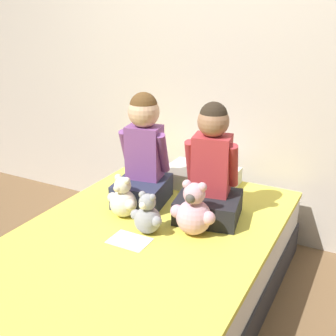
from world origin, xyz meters
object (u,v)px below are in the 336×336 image
sign_card (130,241)px  child_on_left (143,155)px  teddy_bear_held_by_right_child (194,212)px  teddy_bear_between_children (147,216)px  bed (142,271)px  pillow_at_headboard (200,177)px  teddy_bear_held_by_left_child (123,199)px  child_on_right (211,172)px

sign_card → child_on_left: bearing=112.1°
teddy_bear_held_by_right_child → child_on_left: bearing=149.9°
child_on_left → teddy_bear_between_children: (0.23, -0.34, -0.20)m
teddy_bear_between_children → sign_card: size_ratio=1.11×
bed → teddy_bear_held_by_right_child: (0.24, 0.16, 0.35)m
pillow_at_headboard → sign_card: pillow_at_headboard is taller
teddy_bear_held_by_left_child → pillow_at_headboard: bearing=85.4°
sign_card → teddy_bear_held_by_left_child: bearing=129.6°
bed → child_on_right: 0.67m
child_on_left → teddy_bear_between_children: size_ratio=2.91×
child_on_right → teddy_bear_held_by_right_child: (0.01, -0.23, -0.15)m
teddy_bear_between_children → pillow_at_headboard: teddy_bear_between_children is taller
child_on_right → teddy_bear_between_children: child_on_right is taller
child_on_left → teddy_bear_held_by_right_child: child_on_left is taller
child_on_left → pillow_at_headboard: size_ratio=1.41×
teddy_bear_held_by_left_child → teddy_bear_between_children: 0.24m
teddy_bear_held_by_left_child → child_on_right: bearing=42.3°
pillow_at_headboard → teddy_bear_held_by_left_child: bearing=-108.1°
teddy_bear_between_children → pillow_at_headboard: 0.73m
teddy_bear_held_by_left_child → pillow_at_headboard: (0.21, 0.63, -0.05)m
teddy_bear_held_by_left_child → teddy_bear_held_by_right_child: bearing=14.4°
child_on_right → pillow_at_headboard: size_ratio=1.38×
child_on_left → teddy_bear_held_by_left_child: bearing=-98.2°
bed → sign_card: 0.24m
bed → teddy_bear_held_by_left_child: size_ratio=7.84×
bed → pillow_at_headboard: size_ratio=4.08×
bed → child_on_left: 0.69m
child_on_right → pillow_at_headboard: bearing=109.4°
pillow_at_headboard → child_on_left: bearing=-118.5°
bed → teddy_bear_held_by_right_child: teddy_bear_held_by_right_child is taller
bed → child_on_left: child_on_left is taller
child_on_right → pillow_at_headboard: child_on_right is taller
teddy_bear_held_by_right_child → teddy_bear_between_children: size_ratio=1.29×
bed → teddy_bear_between_children: size_ratio=8.42×
child_on_left → sign_card: size_ratio=3.23×
child_on_right → teddy_bear_held_by_right_child: child_on_right is taller
bed → child_on_right: (0.23, 0.39, 0.50)m
pillow_at_headboard → teddy_bear_between_children: bearing=-88.9°
bed → sign_card: (-0.02, -0.07, 0.23)m
child_on_right → teddy_bear_held_by_right_child: size_ratio=2.21×
bed → teddy_bear_between_children: bearing=74.3°
teddy_bear_held_by_right_child → pillow_at_headboard: teddy_bear_held_by_right_child is taller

